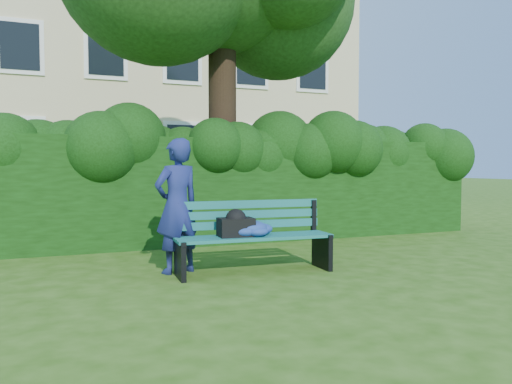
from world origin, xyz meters
name	(u,v)px	position (x,y,z in m)	size (l,w,h in m)	color
ground	(272,263)	(0.00, 0.00, 0.00)	(80.00, 80.00, 0.00)	#294F0F
apartment_building	(127,46)	(0.00, 13.99, 6.00)	(16.00, 8.08, 12.00)	#C9B787
hedge	(222,190)	(0.00, 2.20, 0.90)	(10.00, 1.00, 1.80)	black
park_bench	(249,233)	(-0.51, -0.43, 0.50)	(1.99, 0.66, 0.89)	#10514F
man_reading	(177,206)	(-1.34, -0.09, 0.84)	(0.61, 0.40, 1.68)	navy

